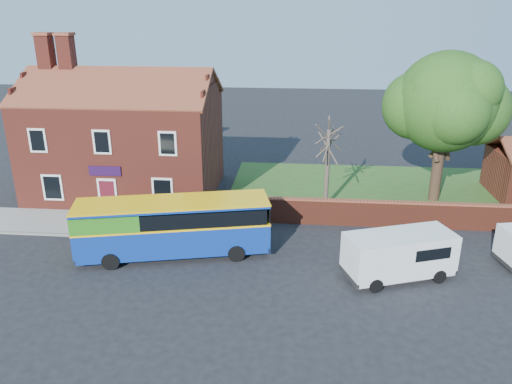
# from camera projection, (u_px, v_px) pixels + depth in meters

# --- Properties ---
(ground) EXTENTS (120.00, 120.00, 0.00)m
(ground) POSITION_uv_depth(u_px,v_px,m) (195.00, 279.00, 23.73)
(ground) COLOR black
(ground) RESTS_ON ground
(pavement) EXTENTS (18.00, 3.50, 0.12)m
(pavement) POSITION_uv_depth(u_px,v_px,m) (99.00, 223.00, 29.67)
(pavement) COLOR gray
(pavement) RESTS_ON ground
(kerb) EXTENTS (18.00, 0.15, 0.14)m
(kerb) POSITION_uv_depth(u_px,v_px,m) (87.00, 236.00, 28.04)
(kerb) COLOR slate
(kerb) RESTS_ON ground
(grass_strip) EXTENTS (26.00, 12.00, 0.04)m
(grass_strip) POSITION_uv_depth(u_px,v_px,m) (417.00, 192.00, 34.75)
(grass_strip) COLOR #426B28
(grass_strip) RESTS_ON ground
(shop_building) EXTENTS (12.30, 8.13, 10.50)m
(shop_building) POSITION_uv_depth(u_px,v_px,m) (126.00, 144.00, 33.87)
(shop_building) COLOR maroon
(shop_building) RESTS_ON ground
(boundary_wall) EXTENTS (22.00, 0.38, 1.60)m
(boundary_wall) POSITION_uv_depth(u_px,v_px,m) (440.00, 216.00, 28.87)
(boundary_wall) COLOR maroon
(boundary_wall) RESTS_ON ground
(bus) EXTENTS (10.04, 4.62, 2.97)m
(bus) POSITION_uv_depth(u_px,v_px,m) (167.00, 225.00, 25.46)
(bus) COLOR navy
(bus) RESTS_ON ground
(van_near) EXTENTS (5.49, 3.64, 2.24)m
(van_near) POSITION_uv_depth(u_px,v_px,m) (399.00, 254.00, 23.46)
(van_near) COLOR white
(van_near) RESTS_ON ground
(large_tree) EXTENTS (7.98, 6.32, 9.74)m
(large_tree) POSITION_uv_depth(u_px,v_px,m) (446.00, 105.00, 31.41)
(large_tree) COLOR black
(large_tree) RESTS_ON ground
(bare_tree) EXTENTS (2.10, 2.50, 5.60)m
(bare_tree) POSITION_uv_depth(u_px,v_px,m) (327.00, 165.00, 31.26)
(bare_tree) COLOR #4C4238
(bare_tree) RESTS_ON ground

